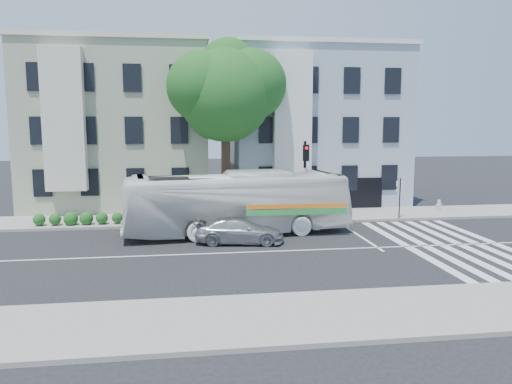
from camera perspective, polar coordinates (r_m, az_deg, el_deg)
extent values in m
plane|color=black|center=(22.92, -1.69, -6.92)|extent=(120.00, 120.00, 0.00)
cube|color=gray|center=(30.68, -3.34, -2.98)|extent=(80.00, 4.00, 0.15)
cube|color=gray|center=(15.37, 1.72, -14.25)|extent=(80.00, 4.00, 0.15)
cube|color=#949D84|center=(37.31, -15.18, 7.08)|extent=(12.00, 10.00, 11.00)
cube|color=#94A7B0|center=(38.21, 6.32, 7.32)|extent=(12.00, 10.00, 11.00)
cylinder|color=#2D2116|center=(30.80, -3.46, 1.81)|extent=(0.56, 0.56, 5.20)
sphere|color=#184A1B|center=(30.66, -3.53, 10.95)|extent=(5.60, 5.60, 5.60)
sphere|color=#184A1B|center=(31.27, -0.61, 12.19)|extent=(4.40, 4.40, 4.40)
sphere|color=#184A1B|center=(30.32, -6.19, 11.90)|extent=(4.20, 4.20, 4.20)
sphere|color=#184A1B|center=(32.01, -3.18, 13.88)|extent=(3.80, 3.80, 3.80)
sphere|color=#184A1B|center=(31.18, -4.72, 9.05)|extent=(3.40, 3.40, 3.40)
imported|color=white|center=(26.29, -2.16, -1.28)|extent=(4.14, 12.22, 3.34)
imported|color=#B4B6BB|center=(24.53, -1.94, -4.43)|extent=(2.39, 4.54, 1.25)
cylinder|color=black|center=(29.99, 5.58, 1.23)|extent=(0.16, 0.16, 4.79)
cube|color=black|center=(29.60, 5.74, 4.47)|extent=(0.35, 0.29, 0.97)
sphere|color=red|center=(29.46, 5.81, 5.01)|extent=(0.18, 0.18, 0.18)
cylinder|color=white|center=(29.78, 5.66, 2.29)|extent=(0.50, 0.09, 0.50)
cylinder|color=#B8B9B4|center=(34.91, 20.17, -1.51)|extent=(0.24, 0.24, 0.59)
sphere|color=#B8B9B4|center=(34.86, 20.20, -0.98)|extent=(0.22, 0.22, 0.22)
cylinder|color=#B8B9B4|center=(34.90, 20.18, -1.38)|extent=(0.41, 0.21, 0.14)
cylinder|color=black|center=(31.19, 16.10, -0.70)|extent=(0.07, 0.07, 2.43)
cube|color=white|center=(31.16, 16.09, 0.92)|extent=(0.44, 0.13, 0.34)
cube|color=white|center=(31.21, 16.06, 0.21)|extent=(0.44, 0.13, 0.18)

